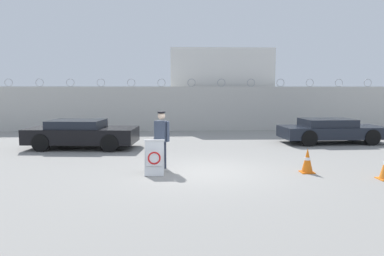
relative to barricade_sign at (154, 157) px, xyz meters
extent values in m
plane|color=gray|center=(1.50, 0.14, -0.50)|extent=(90.00, 90.00, 0.00)
cube|color=beige|center=(1.50, 11.29, 0.81)|extent=(36.00, 0.30, 2.61)
torus|color=gray|center=(-9.06, 11.29, 2.33)|extent=(0.47, 0.03, 0.47)
torus|color=gray|center=(-7.30, 11.29, 2.33)|extent=(0.47, 0.03, 0.47)
torus|color=gray|center=(-5.54, 11.29, 2.33)|extent=(0.47, 0.03, 0.47)
torus|color=gray|center=(-3.78, 11.29, 2.33)|extent=(0.47, 0.03, 0.47)
torus|color=gray|center=(-2.02, 11.29, 2.33)|extent=(0.47, 0.03, 0.47)
torus|color=gray|center=(-0.26, 11.29, 2.33)|extent=(0.47, 0.03, 0.47)
torus|color=gray|center=(1.50, 11.29, 2.33)|extent=(0.47, 0.03, 0.47)
torus|color=gray|center=(3.26, 11.29, 2.33)|extent=(0.47, 0.03, 0.47)
torus|color=gray|center=(5.02, 11.29, 2.33)|extent=(0.47, 0.03, 0.47)
torus|color=gray|center=(6.78, 11.29, 2.33)|extent=(0.47, 0.03, 0.47)
torus|color=gray|center=(8.54, 11.29, 2.33)|extent=(0.47, 0.03, 0.47)
torus|color=gray|center=(10.30, 11.29, 2.33)|extent=(0.47, 0.03, 0.47)
torus|color=gray|center=(12.06, 11.29, 2.33)|extent=(0.47, 0.03, 0.47)
cube|color=silver|center=(3.48, 14.91, 1.99)|extent=(6.43, 5.47, 4.98)
cube|color=white|center=(0.00, -0.14, -0.02)|extent=(0.56, 0.42, 0.97)
cube|color=white|center=(0.00, 0.24, -0.02)|extent=(0.56, 0.42, 0.97)
cube|color=white|center=(0.00, 0.05, 0.48)|extent=(0.59, 0.07, 0.05)
cube|color=white|center=(0.00, -0.18, 0.00)|extent=(0.47, 0.20, 0.44)
torus|color=red|center=(0.00, -0.19, 0.00)|extent=(0.38, 0.19, 0.37)
cylinder|color=#232838|center=(0.25, 0.74, -0.08)|extent=(0.15, 0.15, 0.84)
cylinder|color=#232838|center=(0.11, 0.85, -0.08)|extent=(0.15, 0.15, 0.84)
cube|color=#384256|center=(0.18, 0.79, 0.66)|extent=(0.48, 0.45, 0.65)
sphere|color=beige|center=(0.18, 0.79, 1.14)|extent=(0.23, 0.23, 0.23)
cylinder|color=#384256|center=(0.38, 0.62, 0.68)|extent=(0.09, 0.09, 0.61)
cylinder|color=#384256|center=(0.04, 1.04, 0.65)|extent=(0.29, 0.32, 0.59)
cylinder|color=black|center=(0.18, 0.79, 1.25)|extent=(0.24, 0.24, 0.05)
cube|color=orange|center=(4.51, -0.05, -0.48)|extent=(0.39, 0.39, 0.03)
cone|color=orange|center=(4.51, -0.05, -0.12)|extent=(0.33, 0.33, 0.70)
cylinder|color=white|center=(4.51, -0.05, -0.08)|extent=(0.17, 0.17, 0.10)
cylinder|color=black|center=(-1.85, 5.65, -0.15)|extent=(0.71, 0.25, 0.70)
cylinder|color=black|center=(-1.99, 3.84, -0.15)|extent=(0.71, 0.25, 0.70)
cylinder|color=black|center=(-4.60, 5.86, -0.15)|extent=(0.71, 0.25, 0.70)
cylinder|color=black|center=(-4.73, 4.04, -0.15)|extent=(0.71, 0.25, 0.70)
cube|color=black|center=(-3.29, 4.85, 0.05)|extent=(4.58, 2.26, 0.61)
cube|color=black|center=(-3.51, 4.86, 0.52)|extent=(2.26, 1.90, 0.33)
cylinder|color=black|center=(9.11, 6.88, -0.15)|extent=(0.71, 0.24, 0.70)
cylinder|color=black|center=(9.20, 5.13, -0.15)|extent=(0.71, 0.24, 0.70)
cylinder|color=black|center=(6.25, 6.72, -0.15)|extent=(0.71, 0.24, 0.70)
cylinder|color=black|center=(6.34, 4.97, -0.15)|extent=(0.71, 0.24, 0.70)
cube|color=black|center=(7.72, 5.92, 0.01)|extent=(4.71, 2.11, 0.52)
cube|color=black|center=(7.49, 5.91, 0.45)|extent=(2.30, 1.79, 0.35)
camera|label=1|loc=(0.68, -10.80, 1.98)|focal=35.00mm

